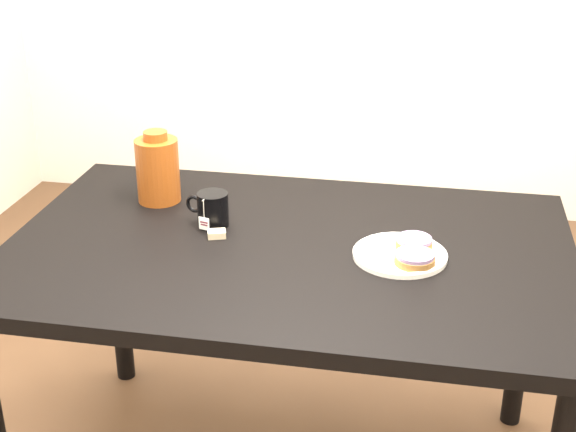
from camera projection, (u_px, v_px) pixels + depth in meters
The scene contains 7 objects.
table at pixel (288, 274), 2.02m from camera, with size 1.40×0.90×0.75m.
plate at pixel (400, 254), 1.92m from camera, with size 0.23×0.23×0.02m.
bagel_back at pixel (414, 243), 1.94m from camera, with size 0.09×0.09×0.03m.
bagel_front at pixel (415, 258), 1.86m from camera, with size 0.12×0.12×0.03m.
mug at pixel (212, 209), 2.07m from camera, with size 0.13×0.10×0.09m.
teabag_pouch at pixel (217, 234), 2.02m from camera, with size 0.04×0.03×0.02m, color #C6B793.
bagel_package at pixel (158, 169), 2.20m from camera, with size 0.13×0.13×0.20m.
Camera 1 is at (0.33, -1.75, 1.63)m, focal length 50.00 mm.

